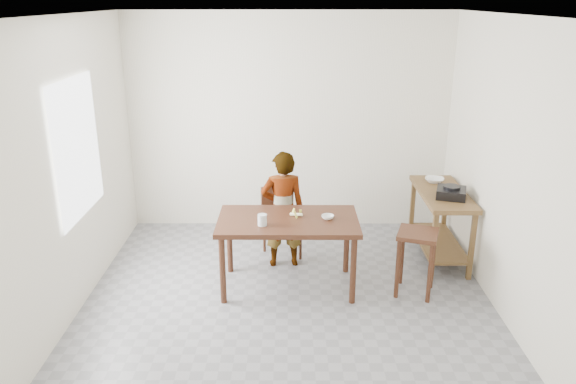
{
  "coord_description": "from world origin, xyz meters",
  "views": [
    {
      "loc": [
        0.02,
        -4.88,
        2.84
      ],
      "look_at": [
        0.0,
        0.4,
        1.0
      ],
      "focal_mm": 35.0,
      "sensor_mm": 36.0,
      "label": 1
    }
  ],
  "objects_px": {
    "stool": "(416,263)",
    "prep_counter": "(440,225)",
    "dining_chair": "(282,223)",
    "dining_table": "(288,253)",
    "child": "(283,209)"
  },
  "relations": [
    {
      "from": "stool",
      "to": "prep_counter",
      "type": "bearing_deg",
      "value": 61.73
    },
    {
      "from": "prep_counter",
      "to": "dining_chair",
      "type": "bearing_deg",
      "value": 178.83
    },
    {
      "from": "dining_table",
      "to": "prep_counter",
      "type": "height_order",
      "value": "prep_counter"
    },
    {
      "from": "dining_table",
      "to": "prep_counter",
      "type": "distance_m",
      "value": 1.86
    },
    {
      "from": "dining_table",
      "to": "dining_chair",
      "type": "height_order",
      "value": "dining_chair"
    },
    {
      "from": "dining_chair",
      "to": "stool",
      "type": "relative_size",
      "value": 1.2
    },
    {
      "from": "prep_counter",
      "to": "dining_chair",
      "type": "relative_size",
      "value": 1.5
    },
    {
      "from": "prep_counter",
      "to": "dining_chair",
      "type": "distance_m",
      "value": 1.79
    },
    {
      "from": "dining_table",
      "to": "prep_counter",
      "type": "relative_size",
      "value": 1.17
    },
    {
      "from": "child",
      "to": "dining_chair",
      "type": "relative_size",
      "value": 1.64
    },
    {
      "from": "dining_table",
      "to": "prep_counter",
      "type": "bearing_deg",
      "value": 22.15
    },
    {
      "from": "stool",
      "to": "dining_chair",
      "type": "bearing_deg",
      "value": 147.33
    },
    {
      "from": "dining_table",
      "to": "stool",
      "type": "xyz_separation_m",
      "value": [
        1.28,
        -0.13,
        -0.04
      ]
    },
    {
      "from": "dining_table",
      "to": "child",
      "type": "distance_m",
      "value": 0.59
    },
    {
      "from": "dining_table",
      "to": "dining_chair",
      "type": "distance_m",
      "value": 0.74
    }
  ]
}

